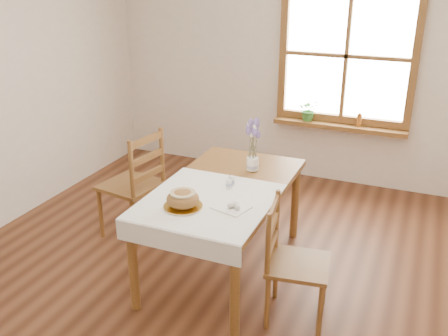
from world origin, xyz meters
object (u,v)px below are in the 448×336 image
Objects in this scene: chair_left at (131,183)px; bread_plate at (183,207)px; dining_table at (224,196)px; chair_right at (299,263)px; flower_vase at (252,165)px.

chair_left is 1.16m from bread_plate.
chair_left reaches higher than bread_plate.
dining_table is 1.57× the size of chair_left.
dining_table is 1.04m from chair_left.
bread_plate is at bearing 61.49° from chair_left.
chair_right reaches higher than bread_plate.
dining_table is 0.50m from bread_plate.
chair_right is at bearing 7.37° from bread_plate.
chair_right reaches higher than flower_vase.
dining_table is at bearing 76.73° from bread_plate.
flower_vase is (-0.62, 0.75, 0.36)m from chair_right.
chair_right is at bearing -50.46° from flower_vase.
chair_left reaches higher than dining_table.
dining_table is 0.41m from flower_vase.
flower_vase reaches higher than dining_table.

